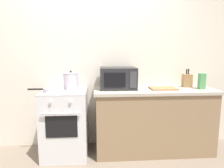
{
  "coord_description": "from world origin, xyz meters",
  "views": [
    {
      "loc": [
        0.1,
        -2.14,
        1.45
      ],
      "look_at": [
        0.3,
        0.6,
        1.0
      ],
      "focal_mm": 32.61,
      "sensor_mm": 36.0,
      "label": 1
    }
  ],
  "objects_px": {
    "cutting_board": "(163,88)",
    "pasta_box": "(202,81)",
    "stock_pot": "(71,81)",
    "frying_pan": "(53,90)",
    "stove": "(65,123)",
    "microwave": "(118,78)",
    "knife_block": "(187,80)"
  },
  "relations": [
    {
      "from": "stove",
      "to": "pasta_box",
      "type": "height_order",
      "value": "pasta_box"
    },
    {
      "from": "microwave",
      "to": "knife_block",
      "type": "xyz_separation_m",
      "value": [
        1.03,
        0.06,
        -0.05
      ]
    },
    {
      "from": "cutting_board",
      "to": "knife_block",
      "type": "bearing_deg",
      "value": 19.09
    },
    {
      "from": "cutting_board",
      "to": "pasta_box",
      "type": "distance_m",
      "value": 0.55
    },
    {
      "from": "pasta_box",
      "to": "frying_pan",
      "type": "bearing_deg",
      "value": -178.77
    },
    {
      "from": "microwave",
      "to": "cutting_board",
      "type": "xyz_separation_m",
      "value": [
        0.63,
        -0.08,
        -0.14
      ]
    },
    {
      "from": "stove",
      "to": "microwave",
      "type": "bearing_deg",
      "value": 6.13
    },
    {
      "from": "stock_pot",
      "to": "microwave",
      "type": "xyz_separation_m",
      "value": [
        0.65,
        0.01,
        0.03
      ]
    },
    {
      "from": "frying_pan",
      "to": "pasta_box",
      "type": "bearing_deg",
      "value": 1.23
    },
    {
      "from": "stock_pot",
      "to": "microwave",
      "type": "height_order",
      "value": "microwave"
    },
    {
      "from": "microwave",
      "to": "cutting_board",
      "type": "relative_size",
      "value": 1.39
    },
    {
      "from": "frying_pan",
      "to": "pasta_box",
      "type": "xyz_separation_m",
      "value": [
        2.03,
        0.04,
        0.08
      ]
    },
    {
      "from": "stock_pot",
      "to": "cutting_board",
      "type": "bearing_deg",
      "value": -3.14
    },
    {
      "from": "stock_pot",
      "to": "frying_pan",
      "type": "relative_size",
      "value": 0.63
    },
    {
      "from": "stove",
      "to": "pasta_box",
      "type": "distance_m",
      "value": 1.99
    },
    {
      "from": "cutting_board",
      "to": "knife_block",
      "type": "relative_size",
      "value": 1.33
    },
    {
      "from": "stove",
      "to": "stock_pot",
      "type": "xyz_separation_m",
      "value": [
        0.09,
        0.07,
        0.58
      ]
    },
    {
      "from": "stock_pot",
      "to": "cutting_board",
      "type": "relative_size",
      "value": 0.82
    },
    {
      "from": "knife_block",
      "to": "stock_pot",
      "type": "bearing_deg",
      "value": -177.62
    },
    {
      "from": "stove",
      "to": "microwave",
      "type": "relative_size",
      "value": 1.84
    },
    {
      "from": "microwave",
      "to": "pasta_box",
      "type": "bearing_deg",
      "value": -5.29
    },
    {
      "from": "stock_pot",
      "to": "cutting_board",
      "type": "distance_m",
      "value": 1.29
    },
    {
      "from": "stove",
      "to": "cutting_board",
      "type": "height_order",
      "value": "cutting_board"
    },
    {
      "from": "microwave",
      "to": "pasta_box",
      "type": "relative_size",
      "value": 2.27
    },
    {
      "from": "cutting_board",
      "to": "pasta_box",
      "type": "relative_size",
      "value": 1.64
    },
    {
      "from": "frying_pan",
      "to": "stove",
      "type": "bearing_deg",
      "value": 29.5
    },
    {
      "from": "stock_pot",
      "to": "frying_pan",
      "type": "bearing_deg",
      "value": -146.1
    },
    {
      "from": "cutting_board",
      "to": "knife_block",
      "type": "xyz_separation_m",
      "value": [
        0.4,
        0.14,
        0.09
      ]
    },
    {
      "from": "stock_pot",
      "to": "microwave",
      "type": "bearing_deg",
      "value": 0.69
    },
    {
      "from": "cutting_board",
      "to": "pasta_box",
      "type": "height_order",
      "value": "pasta_box"
    },
    {
      "from": "frying_pan",
      "to": "pasta_box",
      "type": "distance_m",
      "value": 2.03
    },
    {
      "from": "stock_pot",
      "to": "frying_pan",
      "type": "height_order",
      "value": "stock_pot"
    }
  ]
}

